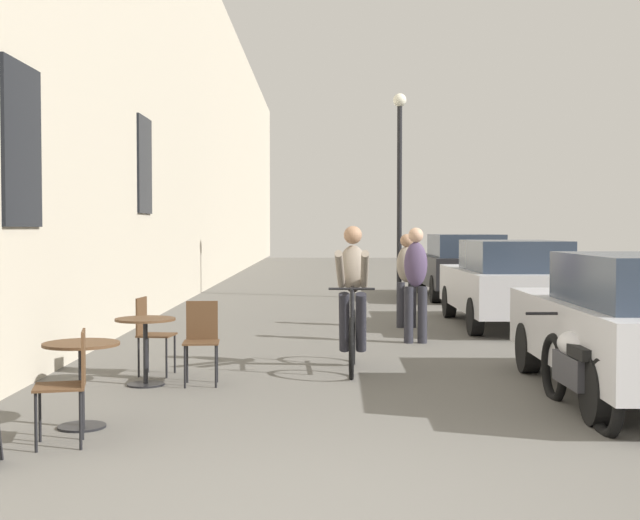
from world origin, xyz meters
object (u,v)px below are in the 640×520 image
object	(u,v)px
pedestrian_near	(420,278)
parked_motorcycle	(582,370)
pedestrian_mid	(410,275)
parked_car_second	(512,282)
cyclist_on_bicycle	(357,301)
cafe_table_near	(86,366)
cafe_chair_mid_toward_wall	(206,336)
street_lamp	(403,169)
parked_car_third	(466,265)
cafe_chair_near_toward_street	(74,379)
cafe_chair_mid_toward_street	(154,330)
cafe_table_mid	(149,337)

from	to	relation	value
pedestrian_near	parked_motorcycle	size ratio (longest dim) A/B	0.79
pedestrian_mid	parked_motorcycle	distance (m)	6.82
parked_car_second	parked_motorcycle	xyz separation A→B (m)	(-0.89, -6.90, -0.36)
cyclist_on_bicycle	cafe_table_near	bearing A→B (deg)	-128.42
parked_car_second	cafe_chair_mid_toward_wall	bearing A→B (deg)	-129.84
cafe_chair_mid_toward_wall	pedestrian_near	size ratio (longest dim) A/B	0.53
cafe_chair_mid_toward_wall	pedestrian_mid	size ratio (longest dim) A/B	0.56
parked_car_second	parked_motorcycle	size ratio (longest dim) A/B	1.94
pedestrian_near	street_lamp	distance (m)	8.28
cyclist_on_bicycle	parked_car_third	world-z (taller)	cyclist_on_bicycle
cafe_chair_mid_toward_wall	cafe_chair_near_toward_street	bearing A→B (deg)	-104.13
cafe_table_near	cyclist_on_bicycle	world-z (taller)	cyclist_on_bicycle
pedestrian_near	parked_motorcycle	distance (m)	4.91
cafe_chair_mid_toward_street	cafe_chair_mid_toward_wall	xyz separation A→B (m)	(0.67, -0.57, 0.00)
pedestrian_mid	parked_car_second	size ratio (longest dim) A/B	0.38
cafe_table_mid	cyclist_on_bicycle	size ratio (longest dim) A/B	0.41
cafe_chair_near_toward_street	cafe_table_mid	size ratio (longest dim) A/B	1.24
cafe_chair_mid_toward_wall	parked_car_third	xyz separation A→B (m)	(4.71, 11.37, 0.28)
cafe_chair_mid_toward_wall	street_lamp	distance (m)	11.99
cafe_chair_mid_toward_street	cafe_chair_mid_toward_wall	distance (m)	0.87
parked_car_second	parked_car_third	world-z (taller)	parked_car_third
cafe_table_near	street_lamp	world-z (taller)	street_lamp
pedestrian_mid	parked_motorcycle	bearing A→B (deg)	-82.73
pedestrian_mid	cafe_table_mid	bearing A→B (deg)	-122.07
cafe_table_near	parked_motorcycle	xyz separation A→B (m)	(4.33, 0.51, -0.12)
pedestrian_mid	parked_car_third	xyz separation A→B (m)	(1.97, 6.13, -0.09)
cafe_table_mid	cyclist_on_bicycle	xyz separation A→B (m)	(2.26, 1.08, 0.29)
cafe_table_mid	parked_car_third	bearing A→B (deg)	65.15
cafe_table_mid	parked_car_third	distance (m)	12.62
pedestrian_near	parked_car_third	distance (m)	8.34
pedestrian_mid	cafe_chair_mid_toward_wall	bearing A→B (deg)	-117.62
cafe_chair_mid_toward_wall	cyclist_on_bicycle	size ratio (longest dim) A/B	0.51
cafe_chair_mid_toward_street	street_lamp	size ratio (longest dim) A/B	0.18
cafe_chair_mid_toward_wall	parked_car_second	bearing A→B (deg)	50.16
cafe_chair_near_toward_street	cafe_chair_mid_toward_wall	world-z (taller)	same
cafe_chair_near_toward_street	pedestrian_near	xyz separation A→B (m)	(3.33, 5.88, 0.44)
cafe_chair_near_toward_street	parked_motorcycle	xyz separation A→B (m)	(4.26, 1.09, -0.11)
street_lamp	parked_motorcycle	world-z (taller)	street_lamp
cyclist_on_bicycle	pedestrian_mid	size ratio (longest dim) A/B	1.11
cafe_chair_mid_toward_street	pedestrian_near	world-z (taller)	pedestrian_near
parked_car_second	parked_car_third	distance (m)	5.99
cafe_chair_mid_toward_wall	pedestrian_near	world-z (taller)	pedestrian_near
cafe_table_mid	pedestrian_mid	size ratio (longest dim) A/B	0.45
pedestrian_near	cafe_table_near	bearing A→B (deg)	-122.72
pedestrian_mid	cafe_table_near	bearing A→B (deg)	-115.56
cafe_chair_near_toward_street	parked_car_second	size ratio (longest dim) A/B	0.21
pedestrian_mid	cafe_chair_near_toward_street	bearing A→B (deg)	-113.42
cyclist_on_bicycle	cafe_chair_near_toward_street	bearing A→B (deg)	-122.79
pedestrian_near	parked_car_third	xyz separation A→B (m)	(2.03, 8.09, -0.15)
cafe_chair_mid_toward_wall	street_lamp	bearing A→B (deg)	74.24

